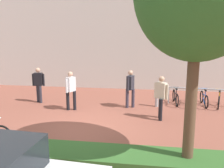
{
  "coord_description": "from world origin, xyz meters",
  "views": [
    {
      "loc": [
        2.23,
        -7.75,
        3.25
      ],
      "look_at": [
        0.75,
        2.28,
        1.19
      ],
      "focal_mm": 38.63,
      "sensor_mm": 36.0,
      "label": 1
    }
  ],
  "objects_px": {
    "person_suited_dark": "(39,83)",
    "person_casual_tan": "(161,95)",
    "bike_rack_cluster": "(197,98)",
    "person_shirt_blue": "(71,88)",
    "person_suited_navy": "(130,86)",
    "bollard_steel": "(157,97)"
  },
  "relations": [
    {
      "from": "bike_rack_cluster",
      "to": "person_suited_dark",
      "type": "distance_m",
      "value": 7.63
    },
    {
      "from": "bike_rack_cluster",
      "to": "person_shirt_blue",
      "type": "relative_size",
      "value": 1.54
    },
    {
      "from": "person_suited_dark",
      "to": "person_casual_tan",
      "type": "xyz_separation_m",
      "value": [
        5.77,
        -1.59,
        0.0
      ]
    },
    {
      "from": "bike_rack_cluster",
      "to": "person_suited_navy",
      "type": "height_order",
      "value": "person_suited_navy"
    },
    {
      "from": "bike_rack_cluster",
      "to": "person_shirt_blue",
      "type": "height_order",
      "value": "person_shirt_blue"
    },
    {
      "from": "person_casual_tan",
      "to": "person_suited_navy",
      "type": "bearing_deg",
      "value": 132.96
    },
    {
      "from": "bollard_steel",
      "to": "person_suited_dark",
      "type": "xyz_separation_m",
      "value": [
        -5.7,
        -0.12,
        0.53
      ]
    },
    {
      "from": "bike_rack_cluster",
      "to": "person_suited_dark",
      "type": "xyz_separation_m",
      "value": [
        -7.57,
        -0.64,
        0.64
      ]
    },
    {
      "from": "bollard_steel",
      "to": "person_suited_dark",
      "type": "relative_size",
      "value": 0.52
    },
    {
      "from": "bike_rack_cluster",
      "to": "person_casual_tan",
      "type": "xyz_separation_m",
      "value": [
        -1.8,
        -2.23,
        0.64
      ]
    },
    {
      "from": "person_suited_dark",
      "to": "person_casual_tan",
      "type": "distance_m",
      "value": 5.99
    },
    {
      "from": "person_suited_navy",
      "to": "person_shirt_blue",
      "type": "relative_size",
      "value": 1.0
    },
    {
      "from": "person_casual_tan",
      "to": "person_suited_dark",
      "type": "bearing_deg",
      "value": 164.56
    },
    {
      "from": "bollard_steel",
      "to": "person_casual_tan",
      "type": "height_order",
      "value": "person_casual_tan"
    },
    {
      "from": "bollard_steel",
      "to": "person_suited_navy",
      "type": "bearing_deg",
      "value": -165.09
    },
    {
      "from": "bike_rack_cluster",
      "to": "person_suited_navy",
      "type": "bearing_deg",
      "value": -164.74
    },
    {
      "from": "bike_rack_cluster",
      "to": "person_suited_dark",
      "type": "relative_size",
      "value": 1.54
    },
    {
      "from": "bollard_steel",
      "to": "person_casual_tan",
      "type": "distance_m",
      "value": 1.79
    },
    {
      "from": "person_suited_navy",
      "to": "person_suited_dark",
      "type": "bearing_deg",
      "value": 177.36
    },
    {
      "from": "bike_rack_cluster",
      "to": "person_casual_tan",
      "type": "distance_m",
      "value": 2.94
    },
    {
      "from": "person_suited_dark",
      "to": "person_casual_tan",
      "type": "bearing_deg",
      "value": -15.44
    },
    {
      "from": "person_suited_navy",
      "to": "person_casual_tan",
      "type": "relative_size",
      "value": 1.0
    }
  ]
}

